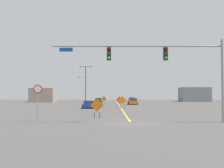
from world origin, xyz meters
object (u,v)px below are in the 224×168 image
construction_sign_left_lane (118,100)px  car_red_near (131,100)px  traffic_signal_assembly (163,60)px  construction_sign_right_lane (103,99)px  street_lamp_far_right (84,88)px  car_orange_distant (132,102)px  car_blue_mid (88,105)px  car_green_approaching (97,101)px  stop_sign (37,95)px  street_lamp_near_left (85,82)px  construction_sign_left_shoulder (121,101)px  construction_sign_right_shoulder (96,106)px

construction_sign_left_lane → car_red_near: construction_sign_left_lane is taller
traffic_signal_assembly → construction_sign_right_lane: bearing=99.4°
street_lamp_far_right → car_orange_distant: bearing=-58.6°
traffic_signal_assembly → car_red_near: (1.77, 59.51, -4.47)m
street_lamp_far_right → car_orange_distant: street_lamp_far_right is taller
street_lamp_far_right → car_red_near: 14.75m
construction_sign_right_lane → car_blue_mid: size_ratio=0.46×
car_blue_mid → car_green_approaching: bearing=89.6°
stop_sign → construction_sign_left_lane: bearing=72.5°
construction_sign_right_lane → construction_sign_left_lane: construction_sign_left_lane is taller
street_lamp_near_left → construction_sign_left_shoulder: 23.50m
street_lamp_far_right → construction_sign_left_shoulder: bearing=-75.7°
street_lamp_far_right → construction_sign_left_lane: (9.57, -34.15, -3.08)m
traffic_signal_assembly → car_green_approaching: size_ratio=3.30×
street_lamp_far_right → car_green_approaching: 11.94m
construction_sign_left_lane → car_blue_mid: 5.99m
construction_sign_left_lane → car_green_approaching: size_ratio=0.46×
construction_sign_left_lane → car_green_approaching: construction_sign_left_lane is taller
car_orange_distant → construction_sign_left_lane: bearing=-104.7°
stop_sign → car_blue_mid: (2.56, 21.50, -1.59)m
construction_sign_right_shoulder → car_green_approaching: (-2.21, 45.12, -0.53)m
traffic_signal_assembly → car_orange_distant: size_ratio=3.37×
construction_sign_left_shoulder → car_green_approaching: (-5.32, 28.54, -0.64)m
car_orange_distant → car_blue_mid: 18.05m
construction_sign_right_shoulder → car_blue_mid: bearing=97.4°
construction_sign_right_shoulder → construction_sign_left_lane: construction_sign_left_lane is taller
construction_sign_right_shoulder → car_blue_mid: 18.51m
construction_sign_right_shoulder → car_green_approaching: 45.18m
construction_sign_left_shoulder → car_orange_distant: (3.05, 17.68, -0.59)m
car_orange_distant → car_blue_mid: (-8.54, -15.91, -0.08)m
street_lamp_near_left → construction_sign_right_shoulder: size_ratio=4.87×
construction_sign_right_lane → car_blue_mid: bearing=-98.7°
car_green_approaching → car_blue_mid: bearing=-90.4°
street_lamp_far_right → car_blue_mid: 37.60m
construction_sign_right_lane → construction_sign_left_shoulder: size_ratio=0.95×
construction_sign_right_lane → car_blue_mid: 13.79m
construction_sign_left_shoulder → car_blue_mid: (-5.49, 1.77, -0.66)m
construction_sign_right_shoulder → car_red_near: size_ratio=0.44×
construction_sign_right_lane → car_orange_distant: size_ratio=0.46×
traffic_signal_assembly → construction_sign_left_shoulder: bearing=97.0°
traffic_signal_assembly → construction_sign_right_shoulder: (-5.70, 4.40, -3.96)m
traffic_signal_assembly → street_lamp_near_left: (-10.61, 42.70, 0.18)m
construction_sign_right_lane → construction_sign_left_shoulder: construction_sign_left_shoulder is taller
traffic_signal_assembly → car_blue_mid: (-8.08, 22.75, -4.51)m
traffic_signal_assembly → construction_sign_left_shoulder: size_ratio=6.93×
car_green_approaching → car_red_near: bearing=45.9°
stop_sign → street_lamp_far_right: size_ratio=0.41×
street_lamp_near_left → car_orange_distant: bearing=-20.1°
stop_sign → car_green_approaching: stop_sign is taller
traffic_signal_assembly → street_lamp_far_right: 61.20m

